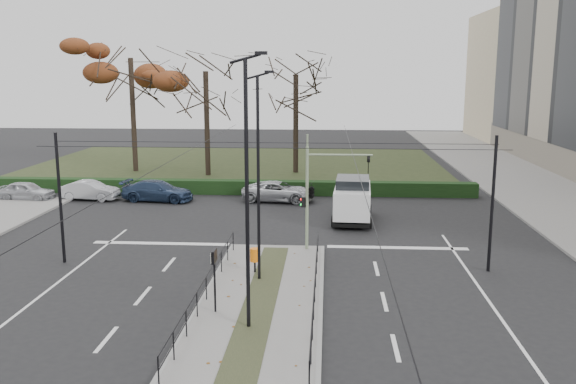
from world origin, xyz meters
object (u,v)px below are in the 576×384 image
object	(u,v)px
parked_car_second	(90,190)
bare_tree_center	(296,82)
streetlamp_median_near	(248,193)
bare_tree_near	(206,79)
info_panel	(214,263)
litter_bin	(255,255)
parked_car_third	(158,191)
parked_car_fourth	(278,191)
white_van	(352,199)
rust_tree	(130,58)
streetlamp_median_far	(259,176)
traffic_light	(313,190)
parked_car_first	(26,191)

from	to	relation	value
parked_car_second	bare_tree_center	world-z (taller)	bare_tree_center
streetlamp_median_near	bare_tree_near	size ratio (longest dim) A/B	0.79
info_panel	streetlamp_median_near	bearing A→B (deg)	-41.60
litter_bin	parked_car_third	size ratio (longest dim) A/B	0.22
parked_car_fourth	bare_tree_center	distance (m)	13.87
parked_car_fourth	white_van	xyz separation A→B (m)	(4.81, -5.35, 0.67)
litter_bin	rust_tree	distance (m)	31.76
rust_tree	white_van	bearing A→B (deg)	-42.74
streetlamp_median_near	bare_tree_near	bearing A→B (deg)	103.57
streetlamp_median_far	streetlamp_median_near	bearing A→B (deg)	-87.78
bare_tree_center	white_van	bearing A→B (deg)	-76.11
parked_car_fourth	rust_tree	world-z (taller)	rust_tree
litter_bin	info_panel	distance (m)	4.71
litter_bin	bare_tree_center	bearing A→B (deg)	89.37
litter_bin	white_van	size ratio (longest dim) A/B	0.21
streetlamp_median_far	parked_car_second	bearing A→B (deg)	130.27
streetlamp_median_near	white_van	xyz separation A→B (m)	(4.06, 15.89, -3.43)
traffic_light	streetlamp_median_far	xyz separation A→B (m)	(-2.09, -4.60, 1.42)
litter_bin	info_panel	world-z (taller)	info_panel
parked_car_second	white_van	size ratio (longest dim) A/B	0.79
streetlamp_median_far	parked_car_first	size ratio (longest dim) A/B	2.23
parked_car_fourth	bare_tree_near	distance (m)	14.19
bare_tree_center	parked_car_first	bearing A→B (deg)	-144.60
traffic_light	bare_tree_near	size ratio (longest dim) A/B	0.44
info_panel	streetlamp_median_far	distance (m)	4.60
parked_car_first	parked_car_third	world-z (taller)	parked_car_third
bare_tree_center	bare_tree_near	xyz separation A→B (m)	(-7.35, -1.86, 0.25)
streetlamp_median_near	white_van	size ratio (longest dim) A/B	1.80
streetlamp_median_near	streetlamp_median_far	world-z (taller)	streetlamp_median_near
traffic_light	white_van	size ratio (longest dim) A/B	0.99
parked_car_second	traffic_light	bearing A→B (deg)	-120.15
parked_car_third	bare_tree_near	size ratio (longest dim) A/B	0.42
traffic_light	parked_car_second	bearing A→B (deg)	144.00
parked_car_first	parked_car_fourth	world-z (taller)	parked_car_fourth
litter_bin	parked_car_fourth	xyz separation A→B (m)	(-0.25, 15.51, -0.22)
streetlamp_median_near	bare_tree_near	world-z (taller)	bare_tree_near
litter_bin	info_panel	size ratio (longest dim) A/B	0.46
rust_tree	parked_car_second	bearing A→B (deg)	-86.98
parked_car_third	bare_tree_center	xyz separation A→B (m)	(8.77, 12.29, 7.15)
streetlamp_median_far	parked_car_second	world-z (taller)	streetlamp_median_far
traffic_light	parked_car_first	size ratio (longest dim) A/B	1.31
streetlamp_median_far	bare_tree_near	size ratio (longest dim) A/B	0.74
bare_tree_center	litter_bin	bearing A→B (deg)	-90.63
parked_car_third	traffic_light	bearing A→B (deg)	-130.36
traffic_light	streetlamp_median_near	bearing A→B (deg)	-101.36
traffic_light	streetlamp_median_far	distance (m)	5.25
parked_car_third	parked_car_fourth	xyz separation A→B (m)	(8.21, 0.44, -0.03)
white_van	streetlamp_median_far	bearing A→B (deg)	-111.12
parked_car_second	rust_tree	size ratio (longest dim) A/B	0.31
parked_car_third	rust_tree	world-z (taller)	rust_tree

